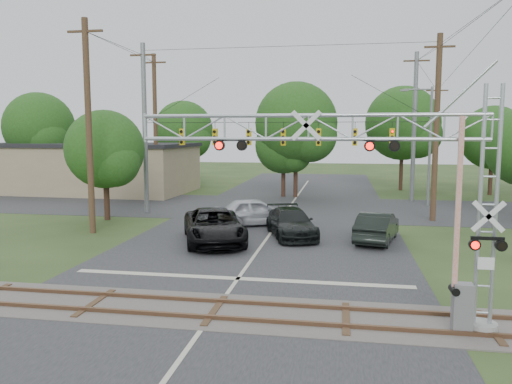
% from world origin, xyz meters
% --- Properties ---
extents(ground, '(160.00, 160.00, 0.00)m').
position_xyz_m(ground, '(0.00, 0.00, 0.00)').
color(ground, '#2D3F1D').
rests_on(ground, ground).
extents(road_main, '(14.00, 90.00, 0.02)m').
position_xyz_m(road_main, '(0.00, 10.00, 0.01)').
color(road_main, '#28292B').
rests_on(road_main, ground).
extents(road_cross, '(90.00, 12.00, 0.02)m').
position_xyz_m(road_cross, '(0.00, 24.00, 0.01)').
color(road_cross, '#28292B').
rests_on(road_cross, ground).
extents(railroad_track, '(90.00, 3.20, 0.17)m').
position_xyz_m(railroad_track, '(0.00, 2.00, 0.03)').
color(railroad_track, '#4D4743').
rests_on(railroad_track, ground).
extents(crossing_gantry, '(10.19, 0.87, 6.79)m').
position_xyz_m(crossing_gantry, '(4.71, 1.64, 4.21)').
color(crossing_gantry, gray).
rests_on(crossing_gantry, ground).
extents(traffic_signal_span, '(19.34, 0.36, 11.50)m').
position_xyz_m(traffic_signal_span, '(0.88, 20.00, 5.65)').
color(traffic_signal_span, slate).
rests_on(traffic_signal_span, ground).
extents(pickup_black, '(4.72, 6.71, 1.70)m').
position_xyz_m(pickup_black, '(-2.49, 11.52, 0.85)').
color(pickup_black, black).
rests_on(pickup_black, ground).
extents(car_dark, '(3.60, 5.57, 1.50)m').
position_xyz_m(car_dark, '(1.19, 13.60, 0.75)').
color(car_dark, black).
rests_on(car_dark, ground).
extents(sedan_silver, '(5.23, 3.68, 1.65)m').
position_xyz_m(sedan_silver, '(-1.26, 16.58, 0.83)').
color(sedan_silver, silver).
rests_on(sedan_silver, ground).
extents(suv_dark, '(2.61, 4.85, 1.52)m').
position_xyz_m(suv_dark, '(5.61, 13.17, 0.76)').
color(suv_dark, black).
rests_on(suv_dark, ground).
extents(commercial_building, '(19.79, 10.56, 4.56)m').
position_xyz_m(commercial_building, '(-19.84, 31.04, 2.29)').
color(commercial_building, gray).
rests_on(commercial_building, ground).
extents(streetlight, '(2.38, 0.25, 8.92)m').
position_xyz_m(streetlight, '(10.09, 26.66, 4.99)').
color(streetlight, slate).
rests_on(streetlight, ground).
extents(utility_poles, '(25.83, 28.66, 12.52)m').
position_xyz_m(utility_poles, '(2.30, 22.51, 5.93)').
color(utility_poles, '#3F311D').
rests_on(utility_poles, ground).
extents(treeline, '(52.95, 28.52, 9.97)m').
position_xyz_m(treeline, '(-1.58, 32.73, 5.59)').
color(treeline, '#39241A').
rests_on(treeline, ground).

